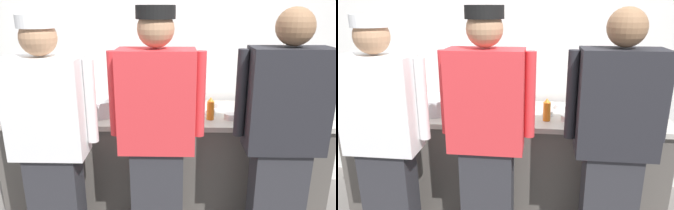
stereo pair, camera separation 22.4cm
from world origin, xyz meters
The scene contains 15 objects.
wall_back centered at (0.00, 0.86, 1.42)m, with size 4.23×0.10×2.84m.
prep_counter centered at (0.00, 0.38, 0.44)m, with size 2.69×0.71×0.88m.
chef_near_left centered at (-0.72, -0.30, 0.91)m, with size 0.61×0.24×1.70m.
chef_center centered at (-0.03, -0.25, 0.94)m, with size 0.63×0.24×1.75m.
chef_far_right centered at (0.79, -0.26, 0.92)m, with size 0.63×0.24×1.74m.
plate_stack_front centered at (-0.88, 0.36, 0.93)m, with size 0.24×0.24×0.10m.
plate_stack_rear centered at (0.01, 0.40, 0.91)m, with size 0.23×0.23×0.05m.
mixing_bowl_steel centered at (-0.57, 0.31, 0.95)m, with size 0.35×0.35×0.13m, color #B7BABF.
sheet_tray centered at (0.88, 0.37, 0.89)m, with size 0.44×0.34×0.02m, color #B7BABF.
squeeze_bottle_primary centered at (0.37, 0.20, 0.97)m, with size 0.06×0.06×0.18m.
ramekin_yellow_sauce centered at (0.38, 0.31, 0.91)m, with size 0.08×0.08×0.04m.
ramekin_orange_sauce centered at (0.49, 0.52, 0.90)m, with size 0.09×0.09×0.04m.
ramekin_green_sauce centered at (0.53, 0.21, 0.91)m, with size 0.11×0.11×0.05m.
deli_cup centered at (0.07, 0.58, 0.93)m, with size 0.09×0.09×0.09m, color white.
chefs_knife centered at (-0.84, 0.47, 0.89)m, with size 0.28×0.03×0.02m.
Camera 1 is at (0.09, -2.17, 1.74)m, focal length 33.69 mm.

